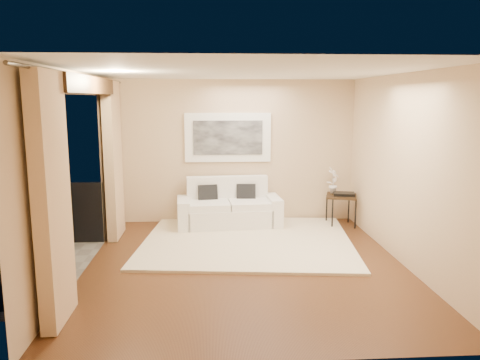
{
  "coord_description": "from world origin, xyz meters",
  "views": [
    {
      "loc": [
        -0.49,
        -6.34,
        2.35
      ],
      "look_at": [
        -0.01,
        1.07,
        1.05
      ],
      "focal_mm": 35.0,
      "sensor_mm": 36.0,
      "label": 1
    }
  ],
  "objects": [
    {
      "name": "glass_b",
      "position": [
        -3.04,
        -0.1,
        0.85
      ],
      "size": [
        0.06,
        0.06,
        0.12
      ],
      "primitive_type": "cylinder",
      "color": "white",
      "rests_on": "bistro_table"
    },
    {
      "name": "room_shell",
      "position": [
        -2.13,
        0.0,
        2.52
      ],
      "size": [
        5.0,
        6.4,
        5.0
      ],
      "color": "white",
      "rests_on": "ground"
    },
    {
      "name": "balcony_chair_far",
      "position": [
        -3.12,
        0.43,
        0.54
      ],
      "size": [
        0.48,
        0.48,
        0.93
      ],
      "rotation": [
        0.0,
        0.0,
        3.35
      ],
      "color": "#301E10",
      "rests_on": "balcony"
    },
    {
      "name": "rug",
      "position": [
        0.11,
        1.1,
        0.02
      ],
      "size": [
        3.68,
        3.29,
        0.04
      ],
      "primitive_type": "cube",
      "rotation": [
        0.0,
        0.0,
        -0.11
      ],
      "color": "#F2E2C2",
      "rests_on": "floor"
    },
    {
      "name": "floor",
      "position": [
        0.0,
        0.0,
        0.0
      ],
      "size": [
        5.0,
        5.0,
        0.0
      ],
      "primitive_type": "plane",
      "color": "#542F18",
      "rests_on": "ground"
    },
    {
      "name": "artwork",
      "position": [
        -0.15,
        2.46,
        1.62
      ],
      "size": [
        1.62,
        0.07,
        0.92
      ],
      "color": "white",
      "rests_on": "room_shell"
    },
    {
      "name": "glass_a",
      "position": [
        -3.05,
        -0.17,
        0.85
      ],
      "size": [
        0.06,
        0.06,
        0.12
      ],
      "primitive_type": "cylinder",
      "color": "silver",
      "rests_on": "bistro_table"
    },
    {
      "name": "curtains",
      "position": [
        -2.11,
        0.0,
        1.34
      ],
      "size": [
        0.16,
        4.8,
        2.64
      ],
      "color": "tan",
      "rests_on": "ground"
    },
    {
      "name": "bistro_table",
      "position": [
        -3.2,
        -0.12,
        0.7
      ],
      "size": [
        0.78,
        0.78,
        0.79
      ],
      "rotation": [
        0.0,
        0.0,
        0.19
      ],
      "color": "#301E10",
      "rests_on": "balcony"
    },
    {
      "name": "tray",
      "position": [
        1.97,
        1.97,
        0.61
      ],
      "size": [
        0.43,
        0.35,
        0.05
      ],
      "primitive_type": "cube",
      "rotation": [
        0.0,
        0.0,
        -0.21
      ],
      "color": "black",
      "rests_on": "side_table"
    },
    {
      "name": "side_table",
      "position": [
        1.93,
        2.0,
        0.52
      ],
      "size": [
        0.67,
        0.67,
        0.58
      ],
      "rotation": [
        0.0,
        0.0,
        -0.29
      ],
      "color": "#301E10",
      "rests_on": "floor"
    },
    {
      "name": "sofa",
      "position": [
        -0.16,
        2.09,
        0.32
      ],
      "size": [
        1.93,
        0.93,
        0.9
      ],
      "rotation": [
        0.0,
        0.0,
        0.07
      ],
      "color": "white",
      "rests_on": "floor"
    },
    {
      "name": "candle",
      "position": [
        -3.14,
        0.03,
        0.82
      ],
      "size": [
        0.06,
        0.06,
        0.07
      ],
      "primitive_type": "cylinder",
      "color": "red",
      "rests_on": "bistro_table"
    },
    {
      "name": "orchid",
      "position": [
        1.81,
        2.17,
        0.83
      ],
      "size": [
        0.31,
        0.32,
        0.5
      ],
      "primitive_type": "imported",
      "rotation": [
        0.0,
        0.0,
        0.86
      ],
      "color": "white",
      "rests_on": "side_table"
    },
    {
      "name": "balcony",
      "position": [
        -3.31,
        0.0,
        0.18
      ],
      "size": [
        1.81,
        2.6,
        1.17
      ],
      "color": "#605B56",
      "rests_on": "ground"
    }
  ]
}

